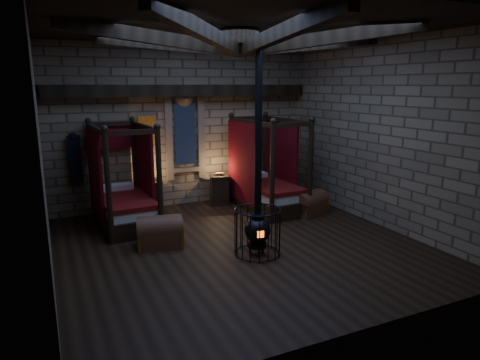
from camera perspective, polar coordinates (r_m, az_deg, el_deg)
name	(u,v)px	position (r m, az deg, el deg)	size (l,w,h in m)	color
room	(238,55)	(8.33, -0.32, 16.34)	(7.02, 7.02, 4.29)	black
bed_left	(124,201)	(10.27, -15.22, -2.68)	(1.27, 2.27, 2.32)	black
bed_right	(266,187)	(11.24, 3.51, -0.90)	(1.28, 2.30, 2.35)	black
trunk_left	(160,233)	(8.80, -10.64, -6.92)	(0.98, 0.72, 0.66)	#5A301C
trunk_right	(310,204)	(10.87, 9.34, -3.19)	(0.96, 0.76, 0.62)	#5A301C
nightstand_left	(153,196)	(11.15, -11.48, -2.08)	(0.60, 0.59, 1.00)	black
nightstand_right	(219,189)	(11.65, -2.75, -1.27)	(0.60, 0.59, 0.88)	black
stove	(258,226)	(8.17, 2.36, -6.13)	(0.89, 0.89, 4.05)	black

